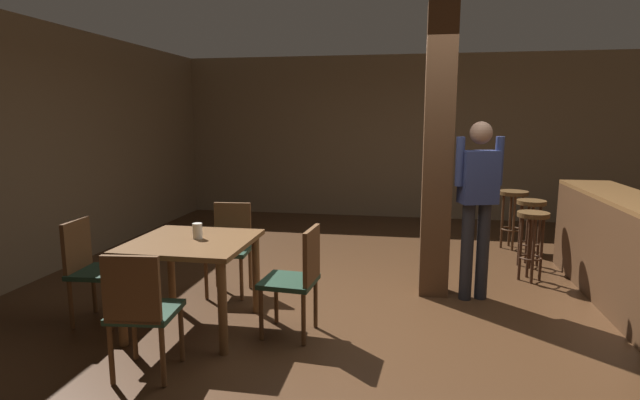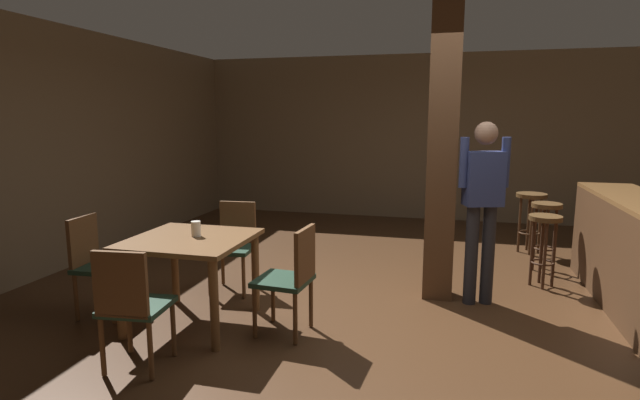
% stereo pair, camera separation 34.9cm
% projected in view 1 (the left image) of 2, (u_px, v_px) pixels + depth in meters
% --- Properties ---
extents(ground_plane, '(10.80, 10.80, 0.00)m').
position_uv_depth(ground_plane, '(402.00, 314.00, 4.52)').
color(ground_plane, '#422816').
extents(wall_back, '(8.00, 0.10, 2.80)m').
position_uv_depth(wall_back, '(409.00, 137.00, 8.65)').
color(wall_back, '#756047').
rests_on(wall_back, ground_plane).
extents(wall_left, '(0.10, 9.00, 2.80)m').
position_uv_depth(wall_left, '(2.00, 153.00, 4.98)').
color(wall_left, '#756047').
rests_on(wall_left, ground_plane).
extents(pillar, '(0.28, 0.28, 2.80)m').
position_uv_depth(pillar, '(438.00, 155.00, 4.83)').
color(pillar, '#4C301C').
rests_on(pillar, ground_plane).
extents(dining_table, '(0.96, 0.96, 0.76)m').
position_uv_depth(dining_table, '(192.00, 255.00, 4.12)').
color(dining_table, brown).
rests_on(dining_table, ground_plane).
extents(chair_south, '(0.46, 0.46, 0.89)m').
position_uv_depth(chair_south, '(141.00, 308.00, 3.32)').
color(chair_south, '#1E3828').
rests_on(chair_south, ground_plane).
extents(chair_east, '(0.45, 0.45, 0.89)m').
position_uv_depth(chair_east, '(298.00, 275.00, 4.00)').
color(chair_east, '#1E3828').
rests_on(chair_east, ground_plane).
extents(chair_west, '(0.45, 0.45, 0.89)m').
position_uv_depth(chair_west, '(91.00, 265.00, 4.26)').
color(chair_west, '#1E3828').
rests_on(chair_west, ground_plane).
extents(chair_north, '(0.45, 0.45, 0.89)m').
position_uv_depth(chair_north, '(230.00, 243.00, 5.01)').
color(chair_north, '#1E3828').
rests_on(chair_north, ground_plane).
extents(napkin_cup, '(0.08, 0.08, 0.13)m').
position_uv_depth(napkin_cup, '(197.00, 231.00, 4.13)').
color(napkin_cup, silver).
rests_on(napkin_cup, dining_table).
extents(standing_person, '(0.47, 0.29, 1.72)m').
position_uv_depth(standing_person, '(478.00, 198.00, 4.73)').
color(standing_person, navy).
rests_on(standing_person, ground_plane).
extents(bar_counter, '(0.56, 2.40, 1.02)m').
position_uv_depth(bar_counter, '(612.00, 247.00, 4.82)').
color(bar_counter, brown).
rests_on(bar_counter, ground_plane).
extents(bar_stool_near, '(0.33, 0.33, 0.76)m').
position_uv_depth(bar_stool_near, '(532.00, 230.00, 5.34)').
color(bar_stool_near, '#4C3319').
rests_on(bar_stool_near, ground_plane).
extents(bar_stool_mid, '(0.33, 0.33, 0.79)m').
position_uv_depth(bar_stool_mid, '(530.00, 218.00, 5.87)').
color(bar_stool_mid, '#4C3319').
rests_on(bar_stool_mid, ground_plane).
extents(bar_stool_far, '(0.38, 0.38, 0.78)m').
position_uv_depth(bar_stool_far, '(513.00, 205.00, 6.66)').
color(bar_stool_far, '#4C3319').
rests_on(bar_stool_far, ground_plane).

